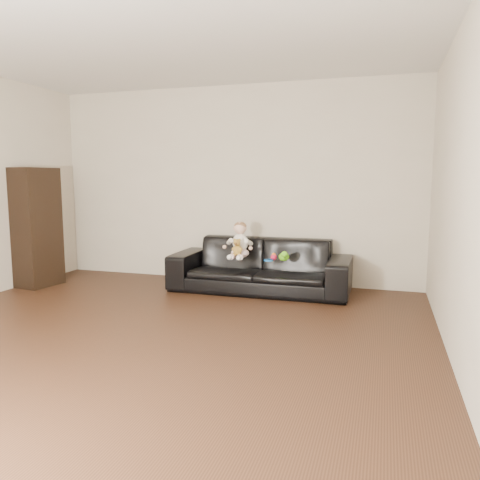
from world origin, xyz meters
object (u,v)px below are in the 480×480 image
(baby, at_px, (240,242))
(toy_blue_disc, at_px, (268,260))
(sofa, at_px, (260,265))
(toy_green, at_px, (284,257))
(toy_rattle, at_px, (274,257))
(cabinet, at_px, (37,227))
(teddy_bear, at_px, (237,247))

(baby, height_order, toy_blue_disc, baby)
(sofa, bearing_deg, toy_green, -27.57)
(sofa, xyz_separation_m, baby, (-0.23, -0.12, 0.30))
(toy_green, relative_size, toy_rattle, 1.97)
(cabinet, xyz_separation_m, toy_blue_disc, (2.98, 0.36, -0.33))
(toy_rattle, bearing_deg, baby, 176.51)
(toy_green, bearing_deg, sofa, 152.87)
(cabinet, distance_m, baby, 2.64)
(baby, bearing_deg, toy_green, -15.77)
(toy_blue_disc, bearing_deg, toy_rattle, 53.80)
(sofa, xyz_separation_m, cabinet, (-2.83, -0.57, 0.44))
(sofa, height_order, baby, baby)
(sofa, xyz_separation_m, toy_blue_disc, (0.15, -0.21, 0.11))
(teddy_bear, height_order, toy_blue_disc, teddy_bear)
(toy_rattle, bearing_deg, sofa, 144.79)
(sofa, height_order, teddy_bear, teddy_bear)
(baby, xyz_separation_m, toy_blue_disc, (0.38, -0.09, -0.19))
(toy_rattle, distance_m, toy_blue_disc, 0.09)
(cabinet, height_order, toy_green, cabinet)
(toy_green, xyz_separation_m, toy_blue_disc, (-0.18, -0.04, -0.04))
(toy_rattle, height_order, toy_blue_disc, toy_rattle)
(baby, height_order, toy_green, baby)
(sofa, distance_m, cabinet, 2.92)
(cabinet, distance_m, toy_blue_disc, 3.02)
(toy_green, height_order, toy_blue_disc, toy_green)
(toy_blue_disc, bearing_deg, toy_green, 12.71)
(cabinet, distance_m, toy_rattle, 3.07)
(sofa, height_order, cabinet, cabinet)
(sofa, distance_m, toy_green, 0.40)
(cabinet, height_order, teddy_bear, cabinet)
(toy_green, xyz_separation_m, toy_rattle, (-0.13, 0.03, -0.01))
(sofa, bearing_deg, teddy_bear, -131.41)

